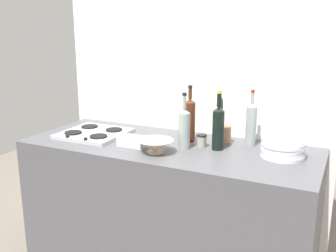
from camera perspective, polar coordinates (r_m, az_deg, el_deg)
The scene contains 12 objects.
counter_block at distance 2.55m, azimuth 0.00°, elevation -12.52°, with size 1.80×0.70×0.90m, color #4C4C51.
backsplash_panel at distance 2.64m, azimuth 3.60°, elevation 6.61°, with size 1.90×0.06×2.49m, color white.
stovetop_hob at distance 2.63m, azimuth -10.85°, elevation -1.07°, with size 0.40×0.39×0.04m.
plate_stack at distance 2.24m, azimuth 16.58°, elevation -3.09°, with size 0.25×0.25×0.10m.
wine_bottle_leftmost at distance 2.27m, azimuth 7.40°, elevation -0.13°, with size 0.07×0.07×0.35m.
wine_bottle_mid_left at distance 2.39m, azimuth 12.13°, elevation 0.35°, with size 0.06×0.06×0.34m.
wine_bottle_mid_right at distance 2.28m, azimuth 2.38°, elevation -0.25°, with size 0.07×0.07×0.33m.
wine_bottle_rightmost at distance 2.43m, azimuth 3.23°, elevation 1.02°, with size 0.07×0.07×0.36m.
mixing_bowl at distance 2.22m, azimuth -1.91°, elevation -2.91°, with size 0.21×0.21×0.08m.
butter_dish at distance 2.36m, azimuth -5.31°, elevation -2.23°, with size 0.16×0.09×0.06m, color white.
utensil_crock at distance 2.43m, azimuth 8.09°, elevation -1.13°, with size 0.10×0.10×0.29m.
condiment_jar_front at distance 2.34m, azimuth 4.99°, elevation -2.12°, with size 0.06×0.06×0.08m.
Camera 1 is at (0.98, -2.04, 1.60)m, focal length 41.43 mm.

